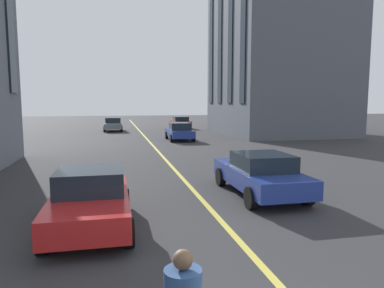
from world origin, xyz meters
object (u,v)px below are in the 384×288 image
(car_grey_oncoming, at_px, (113,124))
(car_blue_near, at_px, (260,173))
(car_red_parked_a, at_px, (90,199))
(car_blue_trailing, at_px, (180,131))
(car_red_parked_b, at_px, (180,122))

(car_grey_oncoming, height_order, car_blue_near, car_grey_oncoming)
(car_red_parked_a, height_order, car_blue_trailing, same)
(car_red_parked_b, bearing_deg, car_red_parked_a, 165.79)
(car_grey_oncoming, xyz_separation_m, car_red_parked_b, (2.42, -7.62, 0.00))
(car_red_parked_a, bearing_deg, car_blue_near, -68.82)
(car_red_parked_a, relative_size, car_blue_near, 0.89)
(car_blue_near, height_order, car_red_parked_b, same)
(car_grey_oncoming, distance_m, car_blue_near, 27.86)
(car_grey_oncoming, bearing_deg, car_red_parked_a, 179.12)
(car_grey_oncoming, bearing_deg, car_red_parked_b, -72.38)
(car_blue_trailing, relative_size, car_red_parked_b, 0.89)
(car_red_parked_a, distance_m, car_grey_oncoming, 29.46)
(car_red_parked_a, xyz_separation_m, car_blue_trailing, (18.95, -5.61, 0.00))
(car_blue_trailing, bearing_deg, car_grey_oncoming, 26.14)
(car_blue_near, bearing_deg, car_blue_trailing, -1.55)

